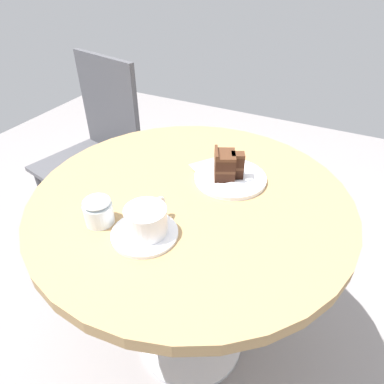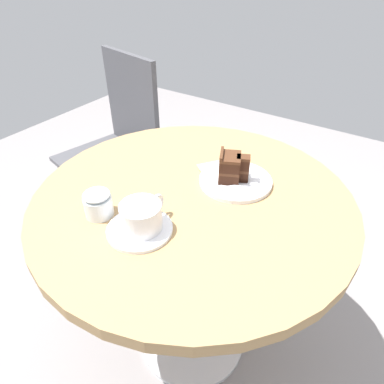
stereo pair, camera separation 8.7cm
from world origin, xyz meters
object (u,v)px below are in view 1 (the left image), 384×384
(coffee_cup, at_px, (147,220))
(fork, at_px, (226,185))
(napkin, at_px, (220,171))
(cafe_chair, at_px, (98,142))
(teaspoon, at_px, (137,218))
(sugar_pot, at_px, (98,210))
(cake_slice, at_px, (226,165))
(cake_plate, at_px, (230,178))
(saucer, at_px, (145,233))

(coffee_cup, relative_size, fork, 1.27)
(napkin, bearing_deg, cafe_chair, 70.63)
(teaspoon, distance_m, sugar_pot, 0.09)
(coffee_cup, distance_m, sugar_pot, 0.13)
(cake_slice, xyz_separation_m, sugar_pot, (-0.31, 0.20, -0.02))
(cake_plate, height_order, sugar_pot, sugar_pot)
(fork, bearing_deg, napkin, -102.79)
(napkin, distance_m, sugar_pot, 0.39)
(napkin, bearing_deg, fork, -146.97)
(cake_plate, relative_size, sugar_pot, 2.87)
(fork, distance_m, cafe_chair, 0.83)
(saucer, relative_size, cafe_chair, 0.18)
(cake_slice, bearing_deg, sugar_pot, 146.24)
(cake_plate, bearing_deg, napkin, 58.03)
(cafe_chair, bearing_deg, cake_slice, -8.44)
(coffee_cup, bearing_deg, teaspoon, 62.17)
(sugar_pot, bearing_deg, cafe_chair, 41.64)
(teaspoon, distance_m, napkin, 0.32)
(cake_plate, bearing_deg, cake_slice, 126.28)
(cake_slice, bearing_deg, fork, -157.69)
(saucer, bearing_deg, cake_slice, -15.35)
(fork, bearing_deg, teaspoon, 11.84)
(saucer, bearing_deg, cafe_chair, 48.16)
(napkin, xyz_separation_m, cafe_chair, (0.24, 0.69, -0.18))
(teaspoon, height_order, sugar_pot, sugar_pot)
(sugar_pot, bearing_deg, fork, -39.78)
(saucer, distance_m, fork, 0.28)
(saucer, height_order, teaspoon, teaspoon)
(fork, xyz_separation_m, sugar_pot, (-0.27, 0.22, 0.02))
(cake_plate, bearing_deg, cafe_chair, 69.78)
(napkin, distance_m, cafe_chair, 0.76)
(teaspoon, bearing_deg, napkin, -4.19)
(cake_plate, height_order, cake_slice, cake_slice)
(saucer, relative_size, teaspoon, 1.59)
(fork, bearing_deg, cake_slice, -113.51)
(cake_slice, bearing_deg, cake_plate, -53.72)
(cafe_chair, bearing_deg, saucer, -29.18)
(cafe_chair, bearing_deg, napkin, -6.71)
(sugar_pot, bearing_deg, coffee_cup, -82.66)
(fork, bearing_deg, sugar_pot, 4.41)
(saucer, bearing_deg, teaspoon, 53.73)
(teaspoon, bearing_deg, cake_plate, -13.87)
(teaspoon, xyz_separation_m, cake_slice, (0.27, -0.13, 0.04))
(napkin, height_order, sugar_pot, sugar_pot)
(napkin, bearing_deg, sugar_pot, 153.48)
(saucer, height_order, sugar_pot, sugar_pot)
(coffee_cup, xyz_separation_m, teaspoon, (0.03, 0.05, -0.03))
(saucer, relative_size, cake_plate, 0.76)
(cake_plate, bearing_deg, teaspoon, 153.36)
(cake_plate, height_order, cafe_chair, cafe_chair)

